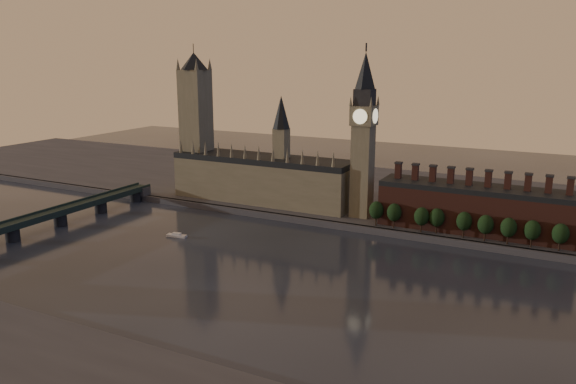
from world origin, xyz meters
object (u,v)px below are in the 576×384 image
(victoria_tower, at_px, (196,119))
(westminster_bridge, at_px, (33,222))
(big_ben, at_px, (363,134))
(river_boat, at_px, (177,235))

(victoria_tower, bearing_deg, westminster_bridge, -106.56)
(big_ben, bearing_deg, westminster_bridge, -145.67)
(victoria_tower, bearing_deg, big_ben, -2.20)
(victoria_tower, height_order, river_boat, victoria_tower)
(westminster_bridge, bearing_deg, big_ben, 34.33)
(victoria_tower, relative_size, big_ben, 1.01)
(westminster_bridge, distance_m, river_boat, 86.54)
(victoria_tower, relative_size, river_boat, 8.69)
(river_boat, bearing_deg, big_ben, 33.25)
(westminster_bridge, xyz_separation_m, river_boat, (79.07, 34.54, -6.51))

